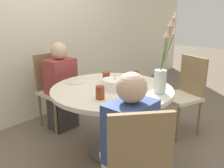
# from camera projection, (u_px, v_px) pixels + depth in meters

# --- Properties ---
(ground_plane) EXTENTS (16.00, 16.00, 0.00)m
(ground_plane) POSITION_uv_depth(u_px,v_px,m) (112.00, 152.00, 2.66)
(ground_plane) COLOR #6B5B4C
(wall_back) EXTENTS (8.00, 0.05, 2.60)m
(wall_back) POSITION_uv_depth(u_px,v_px,m) (28.00, 22.00, 3.16)
(wall_back) COLOR beige
(wall_back) RESTS_ON ground_plane
(dining_table) EXTENTS (1.20, 1.20, 0.72)m
(dining_table) POSITION_uv_depth(u_px,v_px,m) (112.00, 101.00, 2.49)
(dining_table) COLOR beige
(dining_table) RESTS_ON ground_plane
(chair_left_flank) EXTENTS (0.41, 0.41, 0.93)m
(chair_left_flank) POSITION_uv_depth(u_px,v_px,m) (54.00, 85.00, 3.16)
(chair_left_flank) COLOR beige
(chair_left_flank) RESTS_ON ground_plane
(chair_far_back) EXTENTS (0.56, 0.56, 0.93)m
(chair_far_back) POSITION_uv_depth(u_px,v_px,m) (136.00, 165.00, 1.55)
(chair_far_back) COLOR beige
(chair_far_back) RESTS_ON ground_plane
(chair_near_front) EXTENTS (0.51, 0.51, 0.93)m
(chair_near_front) POSITION_uv_depth(u_px,v_px,m) (185.00, 90.00, 2.98)
(chair_near_front) COLOR beige
(chair_near_front) RESTS_ON ground_plane
(birthday_cake) EXTENTS (0.25, 0.25, 0.14)m
(birthday_cake) POSITION_uv_depth(u_px,v_px,m) (115.00, 84.00, 2.40)
(birthday_cake) COLOR white
(birthday_cake) RESTS_ON dining_table
(flower_vase) EXTENTS (0.27, 0.20, 0.73)m
(flower_vase) POSITION_uv_depth(u_px,v_px,m) (162.00, 71.00, 2.24)
(flower_vase) COLOR silver
(flower_vase) RESTS_ON dining_table
(side_plate) EXTENTS (0.19, 0.19, 0.01)m
(side_plate) POSITION_uv_depth(u_px,v_px,m) (75.00, 82.00, 2.63)
(side_plate) COLOR silver
(side_plate) RESTS_ON dining_table
(drink_glass_0) EXTENTS (0.06, 0.06, 0.12)m
(drink_glass_0) POSITION_uv_depth(u_px,v_px,m) (136.00, 76.00, 2.64)
(drink_glass_0) COLOR maroon
(drink_glass_0) RESTS_ON dining_table
(drink_glass_1) EXTENTS (0.08, 0.08, 0.11)m
(drink_glass_1) POSITION_uv_depth(u_px,v_px,m) (106.00, 77.00, 2.62)
(drink_glass_1) COLOR maroon
(drink_glass_1) RESTS_ON dining_table
(drink_glass_2) EXTENTS (0.08, 0.08, 0.12)m
(drink_glass_2) POSITION_uv_depth(u_px,v_px,m) (100.00, 93.00, 2.14)
(drink_glass_2) COLOR maroon
(drink_glass_2) RESTS_ON dining_table
(person_woman) EXTENTS (0.34, 0.24, 1.09)m
(person_woman) POSITION_uv_depth(u_px,v_px,m) (61.00, 90.00, 3.07)
(person_woman) COLOR #383333
(person_woman) RESTS_ON ground_plane
(person_guest) EXTENTS (0.34, 0.24, 1.09)m
(person_guest) POSITION_uv_depth(u_px,v_px,m) (130.00, 154.00, 1.71)
(person_guest) COLOR #383333
(person_guest) RESTS_ON ground_plane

